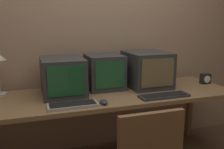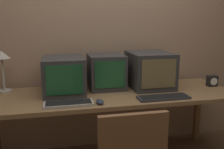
# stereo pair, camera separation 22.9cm
# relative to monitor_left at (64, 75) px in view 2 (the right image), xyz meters

# --- Properties ---
(wall_back) EXTENTS (8.00, 0.08, 2.60)m
(wall_back) POSITION_rel_monitor_left_xyz_m (0.43, 0.38, 0.40)
(wall_back) COLOR tan
(wall_back) RESTS_ON ground_plane
(desk) EXTENTS (2.32, 0.77, 0.74)m
(desk) POSITION_rel_monitor_left_xyz_m (0.43, -0.11, -0.23)
(desk) COLOR olive
(desk) RESTS_ON ground_plane
(monitor_left) EXTENTS (0.37, 0.47, 0.33)m
(monitor_left) POSITION_rel_monitor_left_xyz_m (0.00, 0.00, 0.00)
(monitor_left) COLOR #333333
(monitor_left) RESTS_ON desk
(monitor_center) EXTENTS (0.34, 0.37, 0.33)m
(monitor_center) POSITION_rel_monitor_left_xyz_m (0.42, 0.08, 0.00)
(monitor_center) COLOR #333333
(monitor_center) RESTS_ON desk
(monitor_right) EXTENTS (0.41, 0.47, 0.35)m
(monitor_right) POSITION_rel_monitor_left_xyz_m (0.85, 0.02, 0.01)
(monitor_right) COLOR #333333
(monitor_right) RESTS_ON desk
(keyboard_main) EXTENTS (0.39, 0.15, 0.03)m
(keyboard_main) POSITION_rel_monitor_left_xyz_m (0.02, -0.38, -0.15)
(keyboard_main) COLOR #A8A399
(keyboard_main) RESTS_ON desk
(keyboard_side) EXTENTS (0.45, 0.14, 0.03)m
(keyboard_side) POSITION_rel_monitor_left_xyz_m (0.83, -0.38, -0.15)
(keyboard_side) COLOR #333338
(keyboard_side) RESTS_ON desk
(mouse_near_keyboard) EXTENTS (0.06, 0.10, 0.03)m
(mouse_near_keyboard) POSITION_rel_monitor_left_xyz_m (0.27, -0.39, -0.15)
(mouse_near_keyboard) COLOR #282D3D
(mouse_near_keyboard) RESTS_ON desk
(desk_clock) EXTENTS (0.11, 0.06, 0.11)m
(desk_clock) POSITION_rel_monitor_left_xyz_m (1.50, -0.09, -0.11)
(desk_clock) COLOR black
(desk_clock) RESTS_ON desk
(desk_lamp) EXTENTS (0.16, 0.16, 0.39)m
(desk_lamp) POSITION_rel_monitor_left_xyz_m (-0.55, 0.15, 0.13)
(desk_lamp) COLOR #B2A899
(desk_lamp) RESTS_ON desk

